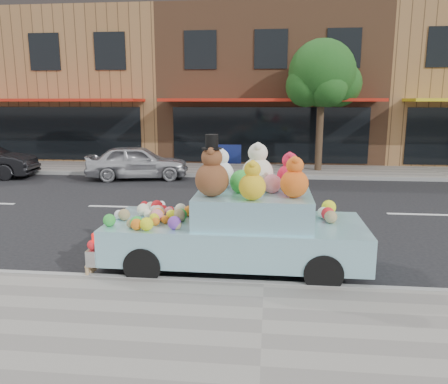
# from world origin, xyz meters

# --- Properties ---
(ground) EXTENTS (120.00, 120.00, 0.00)m
(ground) POSITION_xyz_m (0.00, 0.00, 0.00)
(ground) COLOR black
(ground) RESTS_ON ground
(near_sidewalk) EXTENTS (60.00, 3.00, 0.12)m
(near_sidewalk) POSITION_xyz_m (0.00, -6.50, 0.06)
(near_sidewalk) COLOR gray
(near_sidewalk) RESTS_ON ground
(far_sidewalk) EXTENTS (60.00, 3.00, 0.12)m
(far_sidewalk) POSITION_xyz_m (0.00, 6.50, 0.06)
(far_sidewalk) COLOR gray
(far_sidewalk) RESTS_ON ground
(near_kerb) EXTENTS (60.00, 0.12, 0.13)m
(near_kerb) POSITION_xyz_m (0.00, -5.00, 0.07)
(near_kerb) COLOR gray
(near_kerb) RESTS_ON ground
(far_kerb) EXTENTS (60.00, 0.12, 0.13)m
(far_kerb) POSITION_xyz_m (0.00, 5.00, 0.07)
(far_kerb) COLOR gray
(far_kerb) RESTS_ON ground
(storefront_left) EXTENTS (10.00, 9.80, 7.30)m
(storefront_left) POSITION_xyz_m (-10.00, 11.97, 3.64)
(storefront_left) COLOR olive
(storefront_left) RESTS_ON ground
(storefront_mid) EXTENTS (10.00, 9.80, 7.30)m
(storefront_mid) POSITION_xyz_m (0.00, 11.97, 3.64)
(storefront_mid) COLOR brown
(storefront_mid) RESTS_ON ground
(street_tree) EXTENTS (3.00, 2.70, 5.22)m
(street_tree) POSITION_xyz_m (2.03, 6.55, 3.69)
(street_tree) COLOR #38281C
(street_tree) RESTS_ON ground
(car_silver) EXTENTS (3.95, 2.19, 1.27)m
(car_silver) POSITION_xyz_m (-4.84, 4.38, 0.63)
(car_silver) COLOR #B8B9BE
(car_silver) RESTS_ON ground
(art_car) EXTENTS (4.49, 1.78, 2.34)m
(art_car) POSITION_xyz_m (-0.49, -4.16, 0.80)
(art_car) COLOR black
(art_car) RESTS_ON ground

